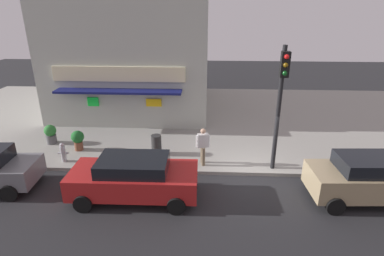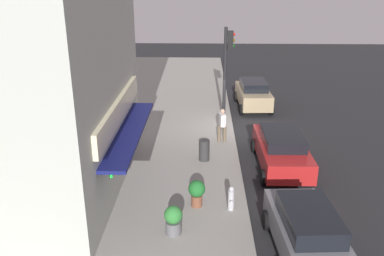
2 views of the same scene
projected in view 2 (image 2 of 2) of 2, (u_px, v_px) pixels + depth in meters
name	position (u px, v px, depth m)	size (l,w,h in m)	color
ground_plane	(233.00, 129.00, 22.08)	(57.34, 57.34, 0.00)	#232326
sidewalk	(106.00, 126.00, 22.24)	(38.23, 13.83, 0.16)	gray
traffic_light	(227.00, 62.00, 21.69)	(0.32, 0.58, 5.14)	black
fire_hydrant	(231.00, 198.00, 14.14)	(0.46, 0.22, 0.89)	#B2B2B7
trash_can	(204.00, 150.00, 17.91)	(0.47, 0.47, 0.94)	#2D2D2D
pedestrian	(222.00, 124.00, 19.75)	(0.62, 0.46, 1.67)	brown
potted_plant_by_doorway	(173.00, 219.00, 12.80)	(0.58, 0.58, 0.97)	#59595B
potted_plant_by_window	(197.00, 191.00, 14.32)	(0.60, 0.60, 0.98)	brown
parked_car_tan	(253.00, 94.00, 25.29)	(4.11, 2.15, 1.71)	#9E8966
parked_car_red	(281.00, 149.00, 17.47)	(4.61, 2.16, 1.60)	#AD1E1E
parked_car_grey	(308.00, 234.00, 11.80)	(4.46, 2.14, 1.63)	slate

